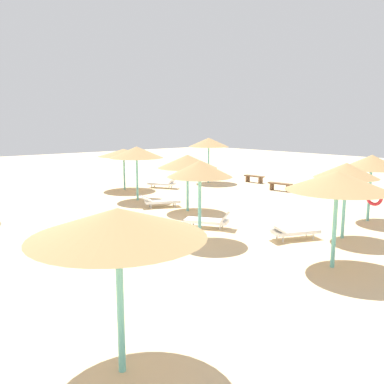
% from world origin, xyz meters
% --- Properties ---
extents(ground_plane, '(80.00, 80.00, 0.00)m').
position_xyz_m(ground_plane, '(0.00, 0.00, 0.00)').
color(ground_plane, beige).
extents(parasol_0, '(2.76, 2.76, 2.64)m').
position_xyz_m(parasol_0, '(-1.47, 3.97, 2.33)').
color(parasol_0, '#6BC6BC').
rests_on(parasol_0, ground).
extents(parasol_1, '(3.11, 3.11, 2.52)m').
position_xyz_m(parasol_1, '(-8.72, 4.90, 2.28)').
color(parasol_1, '#6BC6BC').
rests_on(parasol_1, ground).
extents(parasol_2, '(2.22, 2.22, 2.71)m').
position_xyz_m(parasol_2, '(5.59, 5.33, 2.43)').
color(parasol_2, '#6BC6BC').
rests_on(parasol_2, ground).
extents(parasol_3, '(2.26, 2.26, 2.81)m').
position_xyz_m(parasol_3, '(2.47, 1.26, 2.51)').
color(parasol_3, '#6BC6BC').
rests_on(parasol_3, ground).
extents(parasol_4, '(2.78, 2.78, 3.08)m').
position_xyz_m(parasol_4, '(-7.62, 10.94, 2.76)').
color(parasol_4, '#6BC6BC').
rests_on(parasol_4, ground).
extents(parasol_5, '(2.82, 2.82, 2.77)m').
position_xyz_m(parasol_5, '(7.35, -4.73, 2.53)').
color(parasol_5, '#6BC6BC').
rests_on(parasol_5, ground).
extents(parasol_7, '(2.83, 2.83, 2.86)m').
position_xyz_m(parasol_7, '(-5.30, 3.66, 2.55)').
color(parasol_7, '#6BC6BC').
rests_on(parasol_7, ground).
extents(parasol_8, '(2.83, 2.83, 2.78)m').
position_xyz_m(parasol_8, '(6.96, 2.37, 2.49)').
color(parasol_8, '#6BC6BC').
rests_on(parasol_8, ground).
extents(parasol_9, '(2.41, 2.41, 2.79)m').
position_xyz_m(parasol_9, '(4.93, 8.54, 2.45)').
color(parasol_9, '#6BC6BC').
rests_on(parasol_9, ground).
extents(lounger_0, '(1.40, 2.00, 0.61)m').
position_xyz_m(lounger_0, '(-3.02, 3.47, 0.31)').
color(lounger_0, white).
rests_on(lounger_0, ground).
extents(lounger_1, '(1.94, 1.52, 0.75)m').
position_xyz_m(lounger_1, '(-7.65, 7.11, 0.32)').
color(lounger_1, white).
rests_on(lounger_1, ground).
extents(lounger_2, '(1.35, 2.01, 0.64)m').
position_xyz_m(lounger_2, '(4.51, 3.81, 0.31)').
color(lounger_2, white).
rests_on(lounger_2, ground).
extents(lounger_3, '(1.89, 1.56, 0.80)m').
position_xyz_m(lounger_3, '(1.51, 2.65, 0.32)').
color(lounger_3, white).
rests_on(lounger_3, ground).
extents(bench_0, '(1.54, 0.63, 0.49)m').
position_xyz_m(bench_0, '(-2.19, 11.86, 0.35)').
color(bench_0, brown).
rests_on(bench_0, ground).
extents(bench_1, '(1.53, 0.51, 0.49)m').
position_xyz_m(bench_1, '(-5.52, 13.31, 0.35)').
color(bench_1, brown).
rests_on(bench_1, ground).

